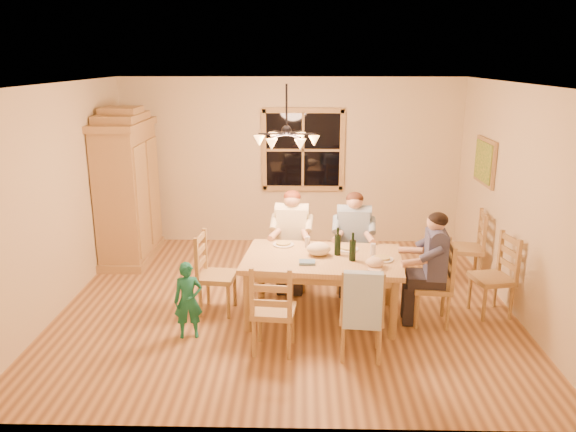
{
  "coord_description": "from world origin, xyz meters",
  "views": [
    {
      "loc": [
        0.17,
        -6.53,
        2.98
      ],
      "look_at": [
        0.01,
        0.1,
        1.11
      ],
      "focal_mm": 35.0,
      "sensor_mm": 36.0,
      "label": 1
    }
  ],
  "objects_px": {
    "chair_spare_back": "(465,259)",
    "child": "(188,300)",
    "armoire": "(128,191)",
    "chair_spare_front": "(491,290)",
    "chair_far_right": "(353,268)",
    "chair_near_left": "(274,324)",
    "chair_end_right": "(431,298)",
    "chair_end_left": "(218,288)",
    "chair_near_right": "(361,329)",
    "wine_bottle_b": "(353,247)",
    "adult_plaid_man": "(354,229)",
    "dining_table": "(322,265)",
    "adult_woman": "(292,227)",
    "adult_slate_man": "(434,254)",
    "chandelier": "(287,138)",
    "chair_far_left": "(292,266)",
    "wine_bottle_a": "(338,241)"
  },
  "relations": [
    {
      "from": "chandelier",
      "to": "chair_end_left",
      "type": "distance_m",
      "value": 1.98
    },
    {
      "from": "chair_near_left",
      "to": "chair_spare_back",
      "type": "xyz_separation_m",
      "value": [
        2.55,
        2.02,
        0.0
      ]
    },
    {
      "from": "chair_far_left",
      "to": "chair_near_left",
      "type": "xyz_separation_m",
      "value": [
        -0.16,
        -1.71,
        0.0
      ]
    },
    {
      "from": "adult_plaid_man",
      "to": "dining_table",
      "type": "bearing_deg",
      "value": 67.62
    },
    {
      "from": "chair_near_right",
      "to": "chair_spare_back",
      "type": "relative_size",
      "value": 1.0
    },
    {
      "from": "adult_woman",
      "to": "wine_bottle_b",
      "type": "bearing_deg",
      "value": 130.1
    },
    {
      "from": "adult_slate_man",
      "to": "child",
      "type": "xyz_separation_m",
      "value": [
        -2.74,
        -0.41,
        -0.41
      ]
    },
    {
      "from": "dining_table",
      "to": "adult_plaid_man",
      "type": "relative_size",
      "value": 2.19
    },
    {
      "from": "chair_spare_front",
      "to": "chair_spare_back",
      "type": "distance_m",
      "value": 1.09
    },
    {
      "from": "armoire",
      "to": "chair_end_right",
      "type": "height_order",
      "value": "armoire"
    },
    {
      "from": "chair_spare_front",
      "to": "armoire",
      "type": "bearing_deg",
      "value": 58.01
    },
    {
      "from": "chair_far_right",
      "to": "chair_end_right",
      "type": "relative_size",
      "value": 1.0
    },
    {
      "from": "dining_table",
      "to": "wine_bottle_b",
      "type": "xyz_separation_m",
      "value": [
        0.33,
        -0.12,
        0.27
      ]
    },
    {
      "from": "chair_far_right",
      "to": "adult_slate_man",
      "type": "relative_size",
      "value": 1.13
    },
    {
      "from": "chair_far_right",
      "to": "chair_near_left",
      "type": "distance_m",
      "value": 1.9
    },
    {
      "from": "dining_table",
      "to": "chair_end_left",
      "type": "xyz_separation_m",
      "value": [
        -1.26,
        0.12,
        -0.36
      ]
    },
    {
      "from": "adult_slate_man",
      "to": "adult_plaid_man",
      "type": "bearing_deg",
      "value": 46.64
    },
    {
      "from": "adult_plaid_man",
      "to": "adult_slate_man",
      "type": "relative_size",
      "value": 1.0
    },
    {
      "from": "armoire",
      "to": "chair_spare_front",
      "type": "height_order",
      "value": "armoire"
    },
    {
      "from": "chair_end_right",
      "to": "adult_plaid_man",
      "type": "bearing_deg",
      "value": 46.64
    },
    {
      "from": "chair_near_right",
      "to": "wine_bottle_a",
      "type": "distance_m",
      "value": 1.17
    },
    {
      "from": "chair_far_right",
      "to": "adult_plaid_man",
      "type": "bearing_deg",
      "value": -0.0
    },
    {
      "from": "adult_plaid_man",
      "to": "wine_bottle_a",
      "type": "xyz_separation_m",
      "value": [
        -0.26,
        -0.75,
        0.08
      ]
    },
    {
      "from": "chair_end_left",
      "to": "chair_end_right",
      "type": "bearing_deg",
      "value": 90.0
    },
    {
      "from": "chandelier",
      "to": "chair_far_right",
      "type": "xyz_separation_m",
      "value": [
        0.86,
        0.43,
        -1.77
      ]
    },
    {
      "from": "adult_plaid_man",
      "to": "wine_bottle_b",
      "type": "relative_size",
      "value": 2.65
    },
    {
      "from": "chandelier",
      "to": "chair_end_right",
      "type": "xyz_separation_m",
      "value": [
        1.68,
        -0.51,
        -1.77
      ]
    },
    {
      "from": "chair_end_left",
      "to": "wine_bottle_b",
      "type": "bearing_deg",
      "value": 86.85
    },
    {
      "from": "chair_spare_back",
      "to": "child",
      "type": "bearing_deg",
      "value": 124.4
    },
    {
      "from": "chair_near_right",
      "to": "adult_plaid_man",
      "type": "relative_size",
      "value": 1.13
    },
    {
      "from": "chair_near_right",
      "to": "wine_bottle_b",
      "type": "xyz_separation_m",
      "value": [
        -0.04,
        0.78,
        0.62
      ]
    },
    {
      "from": "armoire",
      "to": "chair_spare_front",
      "type": "xyz_separation_m",
      "value": [
        4.87,
        -1.86,
        -0.75
      ]
    },
    {
      "from": "chair_far_right",
      "to": "chair_end_left",
      "type": "xyz_separation_m",
      "value": [
        -1.69,
        -0.7,
        0.0
      ]
    },
    {
      "from": "armoire",
      "to": "chandelier",
      "type": "bearing_deg",
      "value": -33.46
    },
    {
      "from": "armoire",
      "to": "adult_woman",
      "type": "xyz_separation_m",
      "value": [
        2.48,
        -1.09,
        -0.22
      ]
    },
    {
      "from": "armoire",
      "to": "chair_near_right",
      "type": "distance_m",
      "value": 4.39
    },
    {
      "from": "chair_end_left",
      "to": "wine_bottle_b",
      "type": "xyz_separation_m",
      "value": [
        1.59,
        -0.24,
        0.62
      ]
    },
    {
      "from": "chair_far_left",
      "to": "adult_slate_man",
      "type": "distance_m",
      "value": 1.99
    },
    {
      "from": "chair_end_right",
      "to": "chair_spare_front",
      "type": "distance_m",
      "value": 0.8
    },
    {
      "from": "dining_table",
      "to": "chair_end_left",
      "type": "height_order",
      "value": "chair_end_left"
    },
    {
      "from": "chair_far_right",
      "to": "chair_spare_back",
      "type": "relative_size",
      "value": 1.0
    },
    {
      "from": "chair_spare_back",
      "to": "adult_plaid_man",
      "type": "bearing_deg",
      "value": 111.79
    },
    {
      "from": "armoire",
      "to": "chair_spare_back",
      "type": "distance_m",
      "value": 4.99
    },
    {
      "from": "chair_near_left",
      "to": "adult_slate_man",
      "type": "bearing_deg",
      "value": 26.57
    },
    {
      "from": "chair_near_left",
      "to": "wine_bottle_b",
      "type": "xyz_separation_m",
      "value": [
        0.87,
        0.69,
        0.62
      ]
    },
    {
      "from": "chair_spare_back",
      "to": "chair_near_left",
      "type": "bearing_deg",
      "value": 136.34
    },
    {
      "from": "chair_end_left",
      "to": "child",
      "type": "distance_m",
      "value": 0.7
    },
    {
      "from": "chair_near_left",
      "to": "adult_plaid_man",
      "type": "xyz_separation_m",
      "value": [
        0.97,
        1.63,
        0.54
      ]
    },
    {
      "from": "chair_end_left",
      "to": "chair_spare_front",
      "type": "bearing_deg",
      "value": 95.51
    },
    {
      "from": "chair_far_right",
      "to": "chair_end_right",
      "type": "xyz_separation_m",
      "value": [
        0.82,
        -0.94,
        0.0
      ]
    }
  ]
}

